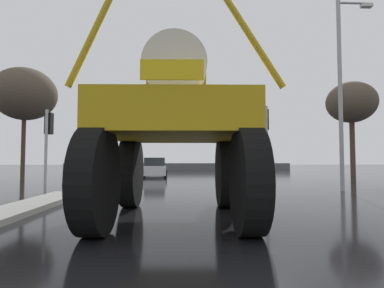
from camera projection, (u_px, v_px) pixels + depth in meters
ground_plane at (178, 181)px, 19.55m from camera, size 120.00×120.00×0.00m
median_island at (22, 208)px, 8.25m from camera, size 1.15×7.36×0.15m
oversize_sprayer at (176, 130)px, 7.35m from camera, size 4.03×5.51×4.61m
sedan_ahead at (155, 168)px, 24.29m from camera, size 2.10×4.20×1.52m
traffic_signal_near_left at (48, 133)px, 11.94m from camera, size 0.24×0.54×3.32m
traffic_signal_near_right at (265, 130)px, 12.32m from camera, size 0.24×0.54×3.51m
traffic_signal_far_left at (113, 144)px, 28.05m from camera, size 0.24×0.55×3.88m
traffic_signal_far_right at (138, 148)px, 28.14m from camera, size 0.24×0.55×3.31m
streetlight_near_right at (342, 84)px, 13.73m from camera, size 1.66×0.24×8.66m
bare_tree_left at (25, 94)px, 20.89m from camera, size 4.19×4.19×7.63m
bare_tree_right at (351, 103)px, 19.31m from camera, size 3.03×3.03×6.28m
roadside_barrier at (178, 167)px, 38.07m from camera, size 28.16×0.24×0.90m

